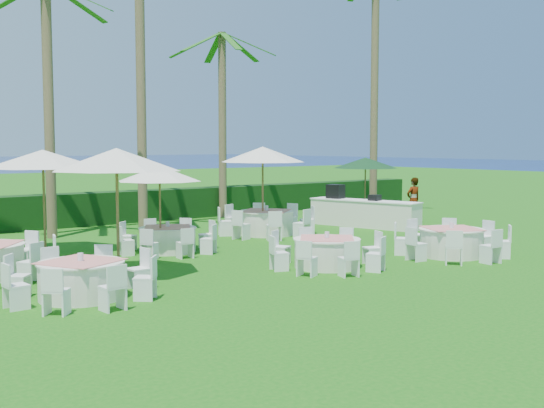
{
  "coord_description": "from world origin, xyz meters",
  "views": [
    {
      "loc": [
        -9.83,
        -12.02,
        2.98
      ],
      "look_at": [
        1.96,
        3.13,
        1.3
      ],
      "focal_mm": 45.0,
      "sensor_mm": 36.0,
      "label": 1
    }
  ],
  "objects_px": {
    "banquet_table_e": "(168,239)",
    "umbrella_green": "(365,163)",
    "banquet_table_c": "(451,242)",
    "umbrella_d": "(263,154)",
    "banquet_table_b": "(327,252)",
    "umbrella_b": "(160,174)",
    "umbrella_c": "(43,159)",
    "banquet_table_f": "(267,222)",
    "buffet_table": "(363,212)",
    "banquet_table_a": "(81,279)",
    "staff_person": "(413,200)",
    "umbrella_a": "(117,160)"
  },
  "relations": [
    {
      "from": "banquet_table_e",
      "to": "umbrella_green",
      "type": "height_order",
      "value": "umbrella_green"
    },
    {
      "from": "banquet_table_c",
      "to": "umbrella_d",
      "type": "height_order",
      "value": "umbrella_d"
    },
    {
      "from": "banquet_table_c",
      "to": "banquet_table_b",
      "type": "bearing_deg",
      "value": 167.58
    },
    {
      "from": "umbrella_b",
      "to": "umbrella_c",
      "type": "distance_m",
      "value": 3.17
    },
    {
      "from": "banquet_table_f",
      "to": "buffet_table",
      "type": "xyz_separation_m",
      "value": [
        4.09,
        -0.44,
        0.1
      ]
    },
    {
      "from": "banquet_table_a",
      "to": "staff_person",
      "type": "relative_size",
      "value": 1.7
    },
    {
      "from": "staff_person",
      "to": "banquet_table_a",
      "type": "bearing_deg",
      "value": 22.25
    },
    {
      "from": "umbrella_a",
      "to": "umbrella_c",
      "type": "bearing_deg",
      "value": 92.01
    },
    {
      "from": "buffet_table",
      "to": "staff_person",
      "type": "xyz_separation_m",
      "value": [
        2.57,
        -0.14,
        0.34
      ]
    },
    {
      "from": "umbrella_a",
      "to": "umbrella_green",
      "type": "relative_size",
      "value": 1.16
    },
    {
      "from": "umbrella_green",
      "to": "staff_person",
      "type": "bearing_deg",
      "value": -63.32
    },
    {
      "from": "buffet_table",
      "to": "staff_person",
      "type": "relative_size",
      "value": 2.5
    },
    {
      "from": "banquet_table_f",
      "to": "umbrella_c",
      "type": "xyz_separation_m",
      "value": [
        -7.19,
        0.54,
        2.17
      ]
    },
    {
      "from": "umbrella_b",
      "to": "banquet_table_e",
      "type": "bearing_deg",
      "value": 27.59
    },
    {
      "from": "umbrella_b",
      "to": "umbrella_d",
      "type": "height_order",
      "value": "umbrella_d"
    },
    {
      "from": "banquet_table_e",
      "to": "umbrella_a",
      "type": "height_order",
      "value": "umbrella_a"
    },
    {
      "from": "banquet_table_e",
      "to": "umbrella_c",
      "type": "relative_size",
      "value": 0.88
    },
    {
      "from": "umbrella_a",
      "to": "umbrella_b",
      "type": "bearing_deg",
      "value": 45.05
    },
    {
      "from": "banquet_table_c",
      "to": "banquet_table_f",
      "type": "xyz_separation_m",
      "value": [
        -1.23,
        6.51,
        0.03
      ]
    },
    {
      "from": "banquet_table_e",
      "to": "umbrella_a",
      "type": "relative_size",
      "value": 0.96
    },
    {
      "from": "banquet_table_a",
      "to": "umbrella_d",
      "type": "relative_size",
      "value": 1.0
    },
    {
      "from": "banquet_table_c",
      "to": "banquet_table_a",
      "type": "bearing_deg",
      "value": 172.65
    },
    {
      "from": "banquet_table_c",
      "to": "buffet_table",
      "type": "bearing_deg",
      "value": 64.8
    },
    {
      "from": "banquet_table_c",
      "to": "umbrella_a",
      "type": "height_order",
      "value": "umbrella_a"
    },
    {
      "from": "banquet_table_a",
      "to": "umbrella_b",
      "type": "xyz_separation_m",
      "value": [
        3.85,
        3.88,
        1.81
      ]
    },
    {
      "from": "banquet_table_b",
      "to": "umbrella_green",
      "type": "distance_m",
      "value": 10.92
    },
    {
      "from": "banquet_table_c",
      "to": "umbrella_a",
      "type": "distance_m",
      "value": 9.01
    },
    {
      "from": "banquet_table_b",
      "to": "banquet_table_c",
      "type": "distance_m",
      "value": 3.83
    },
    {
      "from": "umbrella_b",
      "to": "staff_person",
      "type": "height_order",
      "value": "umbrella_b"
    },
    {
      "from": "umbrella_green",
      "to": "staff_person",
      "type": "height_order",
      "value": "umbrella_green"
    },
    {
      "from": "banquet_table_c",
      "to": "umbrella_d",
      "type": "relative_size",
      "value": 1.04
    },
    {
      "from": "banquet_table_b",
      "to": "staff_person",
      "type": "relative_size",
      "value": 1.63
    },
    {
      "from": "banquet_table_f",
      "to": "buffet_table",
      "type": "relative_size",
      "value": 0.74
    },
    {
      "from": "umbrella_a",
      "to": "umbrella_c",
      "type": "relative_size",
      "value": 0.92
    },
    {
      "from": "banquet_table_b",
      "to": "umbrella_c",
      "type": "xyz_separation_m",
      "value": [
        -4.68,
        6.22,
        2.21
      ]
    },
    {
      "from": "banquet_table_e",
      "to": "umbrella_a",
      "type": "xyz_separation_m",
      "value": [
        -2.66,
        -2.51,
        2.28
      ]
    },
    {
      "from": "banquet_table_a",
      "to": "umbrella_green",
      "type": "xyz_separation_m",
      "value": [
        14.34,
        6.4,
        1.87
      ]
    },
    {
      "from": "umbrella_a",
      "to": "umbrella_b",
      "type": "xyz_separation_m",
      "value": [
        2.34,
        2.35,
        -0.45
      ]
    },
    {
      "from": "umbrella_d",
      "to": "umbrella_green",
      "type": "height_order",
      "value": "umbrella_d"
    },
    {
      "from": "banquet_table_a",
      "to": "umbrella_green",
      "type": "bearing_deg",
      "value": 24.05
    },
    {
      "from": "umbrella_c",
      "to": "buffet_table",
      "type": "height_order",
      "value": "umbrella_c"
    },
    {
      "from": "umbrella_a",
      "to": "umbrella_d",
      "type": "xyz_separation_m",
      "value": [
        6.83,
        3.65,
        0.01
      ]
    },
    {
      "from": "staff_person",
      "to": "umbrella_a",
      "type": "bearing_deg",
      "value": 18.09
    },
    {
      "from": "umbrella_green",
      "to": "umbrella_c",
      "type": "bearing_deg",
      "value": -177.3
    },
    {
      "from": "umbrella_a",
      "to": "staff_person",
      "type": "distance_m",
      "value": 14.17
    },
    {
      "from": "umbrella_b",
      "to": "umbrella_green",
      "type": "xyz_separation_m",
      "value": [
        10.49,
        2.52,
        0.06
      ]
    },
    {
      "from": "umbrella_c",
      "to": "buffet_table",
      "type": "bearing_deg",
      "value": -4.93
    },
    {
      "from": "umbrella_b",
      "to": "banquet_table_c",
      "type": "bearing_deg",
      "value": -40.91
    },
    {
      "from": "banquet_table_b",
      "to": "staff_person",
      "type": "distance_m",
      "value": 10.51
    },
    {
      "from": "umbrella_green",
      "to": "buffet_table",
      "type": "height_order",
      "value": "umbrella_green"
    }
  ]
}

